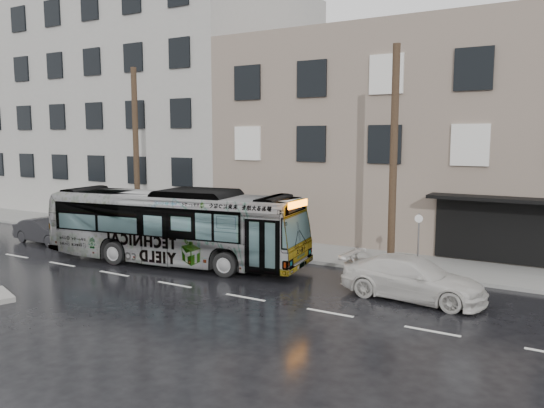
{
  "coord_description": "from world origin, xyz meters",
  "views": [
    {
      "loc": [
        13.01,
        -17.43,
        5.54
      ],
      "look_at": [
        1.35,
        2.5,
        2.61
      ],
      "focal_mm": 35.0,
      "sensor_mm": 36.0,
      "label": 1
    }
  ],
  "objects_px": {
    "bus": "(174,226)",
    "white_sedan": "(413,278)",
    "utility_pole_rear": "(136,154)",
    "dark_sedan": "(46,231)",
    "sign_post": "(418,243)",
    "utility_pole_front": "(393,159)"
  },
  "relations": [
    {
      "from": "sign_post",
      "to": "dark_sedan",
      "type": "bearing_deg",
      "value": -170.62
    },
    {
      "from": "utility_pole_rear",
      "to": "bus",
      "type": "bearing_deg",
      "value": -30.88
    },
    {
      "from": "utility_pole_rear",
      "to": "white_sedan",
      "type": "height_order",
      "value": "utility_pole_rear"
    },
    {
      "from": "utility_pole_front",
      "to": "white_sedan",
      "type": "relative_size",
      "value": 1.83
    },
    {
      "from": "sign_post",
      "to": "white_sedan",
      "type": "height_order",
      "value": "sign_post"
    },
    {
      "from": "utility_pole_front",
      "to": "white_sedan",
      "type": "bearing_deg",
      "value": -59.94
    },
    {
      "from": "utility_pole_front",
      "to": "bus",
      "type": "distance_m",
      "value": 9.76
    },
    {
      "from": "utility_pole_front",
      "to": "sign_post",
      "type": "distance_m",
      "value": 3.48
    },
    {
      "from": "bus",
      "to": "white_sedan",
      "type": "distance_m",
      "value": 10.52
    },
    {
      "from": "bus",
      "to": "white_sedan",
      "type": "relative_size",
      "value": 2.41
    },
    {
      "from": "utility_pole_front",
      "to": "bus",
      "type": "xyz_separation_m",
      "value": [
        -8.74,
        -3.14,
        -3.0
      ]
    },
    {
      "from": "utility_pole_rear",
      "to": "sign_post",
      "type": "relative_size",
      "value": 3.75
    },
    {
      "from": "utility_pole_front",
      "to": "dark_sedan",
      "type": "distance_m",
      "value": 18.3
    },
    {
      "from": "white_sedan",
      "to": "sign_post",
      "type": "bearing_deg",
      "value": 15.69
    },
    {
      "from": "utility_pole_front",
      "to": "bus",
      "type": "height_order",
      "value": "utility_pole_front"
    },
    {
      "from": "utility_pole_front",
      "to": "bus",
      "type": "bearing_deg",
      "value": -160.21
    },
    {
      "from": "utility_pole_rear",
      "to": "dark_sedan",
      "type": "distance_m",
      "value": 6.2
    },
    {
      "from": "utility_pole_front",
      "to": "white_sedan",
      "type": "height_order",
      "value": "utility_pole_front"
    },
    {
      "from": "white_sedan",
      "to": "dark_sedan",
      "type": "relative_size",
      "value": 1.26
    },
    {
      "from": "sign_post",
      "to": "dark_sedan",
      "type": "relative_size",
      "value": 0.61
    },
    {
      "from": "utility_pole_front",
      "to": "white_sedan",
      "type": "xyz_separation_m",
      "value": [
        1.73,
        -2.99,
        -3.94
      ]
    },
    {
      "from": "utility_pole_front",
      "to": "utility_pole_rear",
      "type": "relative_size",
      "value": 1.0
    }
  ]
}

